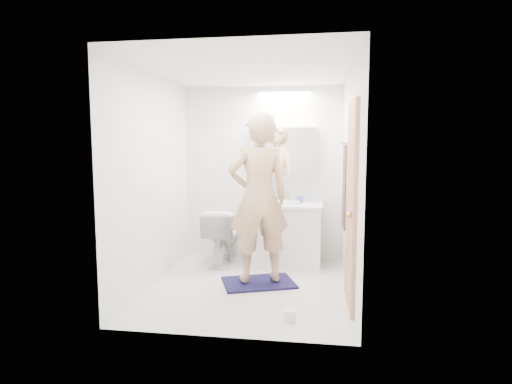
% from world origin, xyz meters
% --- Properties ---
extents(floor, '(2.50, 2.50, 0.00)m').
position_xyz_m(floor, '(0.00, 0.00, 0.00)').
color(floor, silver).
rests_on(floor, ground).
extents(ceiling, '(2.50, 2.50, 0.00)m').
position_xyz_m(ceiling, '(0.00, 0.00, 2.40)').
color(ceiling, white).
rests_on(ceiling, floor).
extents(wall_back, '(2.50, 0.00, 2.50)m').
position_xyz_m(wall_back, '(0.00, 1.25, 1.20)').
color(wall_back, white).
rests_on(wall_back, floor).
extents(wall_front, '(2.50, 0.00, 2.50)m').
position_xyz_m(wall_front, '(0.00, -1.25, 1.20)').
color(wall_front, white).
rests_on(wall_front, floor).
extents(wall_left, '(0.00, 2.50, 2.50)m').
position_xyz_m(wall_left, '(-1.10, 0.00, 1.20)').
color(wall_left, white).
rests_on(wall_left, floor).
extents(wall_right, '(0.00, 2.50, 2.50)m').
position_xyz_m(wall_right, '(1.10, 0.00, 1.20)').
color(wall_right, white).
rests_on(wall_right, floor).
extents(vanity_cabinet, '(0.90, 0.55, 0.78)m').
position_xyz_m(vanity_cabinet, '(0.36, 0.96, 0.39)').
color(vanity_cabinet, white).
rests_on(vanity_cabinet, floor).
extents(countertop, '(0.95, 0.58, 0.04)m').
position_xyz_m(countertop, '(0.36, 0.96, 0.80)').
color(countertop, silver).
rests_on(countertop, vanity_cabinet).
extents(sink_basin, '(0.36, 0.36, 0.03)m').
position_xyz_m(sink_basin, '(0.36, 0.99, 0.84)').
color(sink_basin, white).
rests_on(sink_basin, countertop).
extents(faucet, '(0.02, 0.02, 0.16)m').
position_xyz_m(faucet, '(0.36, 1.19, 0.90)').
color(faucet, silver).
rests_on(faucet, countertop).
extents(medicine_cabinet, '(0.88, 0.14, 0.70)m').
position_xyz_m(medicine_cabinet, '(0.30, 1.18, 1.50)').
color(medicine_cabinet, white).
rests_on(medicine_cabinet, wall_back).
extents(mirror_panel, '(0.84, 0.01, 0.66)m').
position_xyz_m(mirror_panel, '(0.30, 1.10, 1.50)').
color(mirror_panel, silver).
rests_on(mirror_panel, medicine_cabinet).
extents(toilet, '(0.45, 0.75, 0.76)m').
position_xyz_m(toilet, '(-0.49, 0.85, 0.38)').
color(toilet, white).
rests_on(toilet, floor).
extents(bath_rug, '(0.94, 0.79, 0.02)m').
position_xyz_m(bath_rug, '(0.10, 0.12, 0.01)').
color(bath_rug, '#161238').
rests_on(bath_rug, floor).
extents(person, '(0.81, 0.67, 1.90)m').
position_xyz_m(person, '(0.10, 0.12, 1.00)').
color(person, tan).
rests_on(person, bath_rug).
extents(door, '(0.04, 0.80, 2.00)m').
position_xyz_m(door, '(1.08, -0.35, 1.00)').
color(door, tan).
rests_on(door, wall_right).
extents(door_knob, '(0.06, 0.06, 0.06)m').
position_xyz_m(door_knob, '(1.04, -0.65, 0.95)').
color(door_knob, gold).
rests_on(door_knob, door).
extents(towel, '(0.02, 0.42, 1.00)m').
position_xyz_m(towel, '(1.08, 0.55, 1.10)').
color(towel, '#13243D').
rests_on(towel, wall_right).
extents(towel_hook, '(0.07, 0.02, 0.02)m').
position_xyz_m(towel_hook, '(1.07, 0.55, 1.62)').
color(towel_hook, silver).
rests_on(towel_hook, wall_right).
extents(soap_bottle_a, '(0.09, 0.09, 0.24)m').
position_xyz_m(soap_bottle_a, '(0.06, 1.11, 0.94)').
color(soap_bottle_a, '#C6BE80').
rests_on(soap_bottle_a, countertop).
extents(soap_bottle_b, '(0.10, 0.10, 0.18)m').
position_xyz_m(soap_bottle_b, '(0.19, 1.15, 0.91)').
color(soap_bottle_b, '#62A9D2').
rests_on(soap_bottle_b, countertop).
extents(toothbrush_cup, '(0.12, 0.12, 0.09)m').
position_xyz_m(toothbrush_cup, '(0.54, 1.12, 0.86)').
color(toothbrush_cup, '#3E51BA').
rests_on(toothbrush_cup, countertop).
extents(toilet_paper_roll, '(0.11, 0.11, 0.10)m').
position_xyz_m(toilet_paper_roll, '(0.51, -0.84, 0.05)').
color(toilet_paper_roll, white).
rests_on(toilet_paper_roll, floor).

